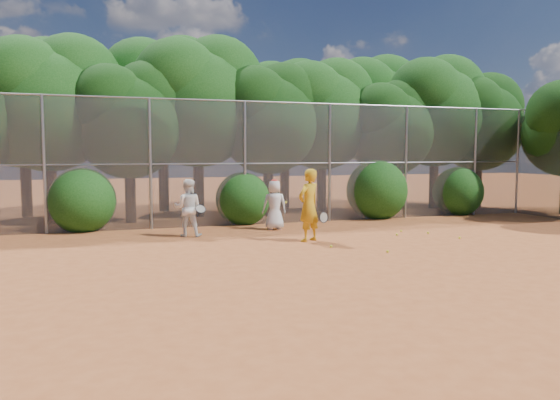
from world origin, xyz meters
name	(u,v)px	position (x,y,z in m)	size (l,w,h in m)	color
ground	(357,255)	(0.00, 0.00, 0.00)	(80.00, 80.00, 0.00)	#A75225
fence_back	(271,162)	(-0.12, 6.00, 2.05)	(20.05, 0.09, 4.03)	gray
tree_1	(50,97)	(-6.94, 8.54, 4.16)	(4.64, 4.03, 6.35)	black
tree_2	(130,115)	(-4.45, 7.83, 3.58)	(3.99, 3.47, 5.47)	black
tree_3	(199,96)	(-1.94, 8.84, 4.40)	(4.89, 4.26, 6.70)	black
tree_4	(269,114)	(0.55, 8.24, 3.76)	(4.19, 3.64, 5.73)	black
tree_5	(323,110)	(3.06, 9.04, 4.05)	(4.51, 3.92, 6.17)	black
tree_6	(391,124)	(5.55, 8.03, 3.47)	(3.86, 3.36, 5.29)	black
tree_7	(436,107)	(8.06, 8.64, 4.28)	(4.77, 4.14, 6.53)	black
tree_8	(480,118)	(10.05, 8.34, 3.82)	(4.25, 3.70, 5.82)	black
tree_9	(25,98)	(-7.94, 10.84, 4.34)	(4.83, 4.20, 6.62)	black
tree_10	(164,95)	(-2.93, 11.05, 4.63)	(5.15, 4.48, 7.06)	black
tree_11	(286,109)	(2.06, 10.64, 4.16)	(4.64, 4.03, 6.35)	black
tree_12	(374,105)	(6.56, 11.24, 4.51)	(5.02, 4.37, 6.88)	black
bush_0	(82,198)	(-6.00, 6.30, 1.00)	(2.00, 2.00, 2.00)	#124110
bush_1	(243,197)	(-1.00, 6.30, 0.90)	(1.80, 1.80, 1.80)	#124110
bush_2	(377,187)	(4.00, 6.30, 1.10)	(2.20, 2.20, 2.20)	#124110
bush_3	(458,189)	(7.50, 6.30, 0.95)	(1.90, 1.90, 1.90)	#124110
player_yellow	(309,205)	(-0.29, 2.22, 0.96)	(0.92, 0.73, 1.93)	gold
player_teen	(274,205)	(-0.45, 4.63, 0.77)	(0.80, 0.57, 1.55)	silver
player_white	(188,208)	(-3.18, 4.12, 0.81)	(0.94, 0.84, 1.61)	white
ball_0	(397,235)	(2.45, 2.30, 0.03)	(0.07, 0.07, 0.07)	yellow
ball_1	(428,233)	(3.48, 2.30, 0.03)	(0.07, 0.07, 0.07)	yellow
ball_2	(388,251)	(0.84, 0.05, 0.03)	(0.07, 0.07, 0.07)	yellow
ball_3	(460,238)	(3.76, 1.23, 0.03)	(0.07, 0.07, 0.07)	yellow
ball_4	(331,246)	(-0.13, 1.13, 0.03)	(0.07, 0.07, 0.07)	yellow
ball_5	(401,231)	(2.94, 2.89, 0.03)	(0.07, 0.07, 0.07)	yellow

